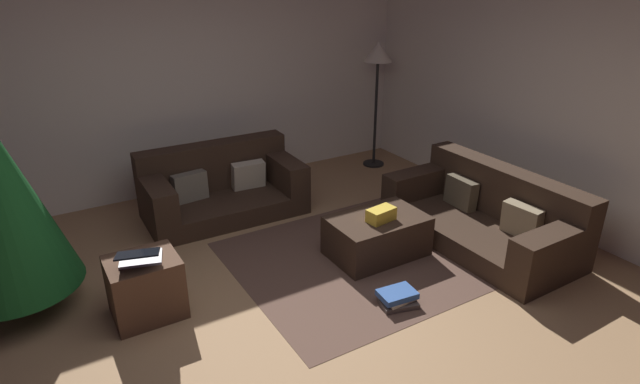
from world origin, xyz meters
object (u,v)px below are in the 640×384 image
at_px(gift_box, 381,215).
at_px(corner_lamp, 378,62).
at_px(book_stack, 398,298).
at_px(side_table, 146,287).
at_px(couch_left, 221,188).
at_px(tv_remote, 385,209).
at_px(laptop, 140,257).
at_px(ottoman, 377,236).
at_px(couch_right, 486,215).

distance_m(gift_box, corner_lamp, 2.64).
distance_m(gift_box, book_stack, 0.83).
relative_size(side_table, corner_lamp, 0.32).
relative_size(couch_left, gift_box, 6.42).
xyz_separation_m(tv_remote, book_stack, (-0.48, -0.82, -0.34)).
xyz_separation_m(side_table, laptop, (-0.01, -0.05, 0.30)).
bearing_deg(gift_box, couch_left, 117.57).
bearing_deg(tv_remote, corner_lamp, 45.70).
xyz_separation_m(ottoman, gift_box, (-0.02, -0.07, 0.25)).
height_order(gift_box, tv_remote, gift_box).
xyz_separation_m(ottoman, laptop, (-2.08, 0.12, 0.35)).
bearing_deg(couch_left, book_stack, 104.69).
height_order(ottoman, side_table, side_table).
bearing_deg(couch_right, side_table, 80.46).
height_order(side_table, book_stack, side_table).
xyz_separation_m(ottoman, book_stack, (-0.33, -0.73, -0.13)).
bearing_deg(book_stack, corner_lamp, 57.10).
distance_m(tv_remote, corner_lamp, 2.45).
xyz_separation_m(couch_left, gift_box, (0.88, -1.69, 0.16)).
bearing_deg(couch_left, gift_box, 118.71).
relative_size(side_table, laptop, 1.21).
distance_m(tv_remote, book_stack, 1.00).
bearing_deg(tv_remote, ottoman, -161.00).
xyz_separation_m(gift_box, side_table, (-2.05, 0.24, -0.20)).
relative_size(gift_box, tv_remote, 1.62).
bearing_deg(laptop, side_table, 73.17).
relative_size(gift_box, corner_lamp, 0.16).
bearing_deg(gift_box, laptop, 174.73).
xyz_separation_m(couch_left, side_table, (-1.17, -1.45, -0.04)).
xyz_separation_m(couch_right, ottoman, (-1.08, 0.32, -0.07)).
relative_size(ottoman, tv_remote, 5.47).
distance_m(book_stack, corner_lamp, 3.45).
bearing_deg(couch_right, ottoman, 73.03).
bearing_deg(book_stack, couch_right, 16.40).
height_order(couch_right, gift_box, couch_right).
bearing_deg(book_stack, tv_remote, 59.52).
relative_size(gift_box, side_table, 0.50).
relative_size(laptop, book_stack, 1.30).
bearing_deg(corner_lamp, couch_left, -171.90).
xyz_separation_m(tv_remote, corner_lamp, (1.25, 1.86, 0.98)).
bearing_deg(tv_remote, couch_left, 113.91).
xyz_separation_m(gift_box, corner_lamp, (1.42, 2.02, 0.93)).
distance_m(gift_box, laptop, 2.08).
relative_size(ottoman, side_table, 1.68).
distance_m(couch_left, corner_lamp, 2.57).
bearing_deg(gift_box, ottoman, 76.44).
bearing_deg(side_table, tv_remote, -2.27).
bearing_deg(tv_remote, book_stack, -130.85).
bearing_deg(laptop, tv_remote, -0.99).
distance_m(couch_left, couch_right, 2.77).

